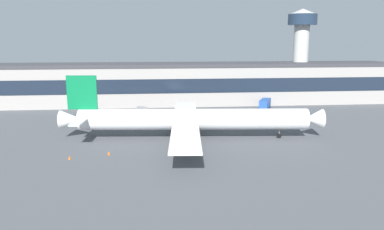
# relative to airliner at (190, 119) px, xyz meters

# --- Properties ---
(ground_plane) EXTENTS (600.00, 600.00, 0.00)m
(ground_plane) POSITION_rel_airliner_xyz_m (-2.98, 0.38, -4.73)
(ground_plane) COLOR #4C4F54
(terminal_building) EXTENTS (165.27, 17.23, 14.94)m
(terminal_building) POSITION_rel_airliner_xyz_m (-2.98, 51.40, 2.76)
(terminal_building) COLOR #9E9993
(terminal_building) RESTS_ON ground_plane
(airliner) EXTENTS (63.25, 54.64, 15.32)m
(airliner) POSITION_rel_airliner_xyz_m (0.00, 0.00, 0.00)
(airliner) COLOR white
(airliner) RESTS_ON ground_plane
(control_tower) EXTENTS (10.82, 10.82, 34.78)m
(control_tower) POSITION_rel_airliner_xyz_m (47.84, 54.81, 16.79)
(control_tower) COLOR #B7B7B2
(control_tower) RESTS_ON ground_plane
(fuel_truck) EXTENTS (6.08, 8.80, 3.35)m
(fuel_truck) POSITION_rel_airliner_xyz_m (29.39, 37.22, -2.85)
(fuel_truck) COLOR #2651A5
(fuel_truck) RESTS_ON ground_plane
(baggage_tug) EXTENTS (3.64, 4.11, 1.85)m
(baggage_tug) POSITION_rel_airliner_xyz_m (-12.44, 35.30, -3.65)
(baggage_tug) COLOR gray
(baggage_tug) RESTS_ON ground_plane
(follow_me_car) EXTENTS (2.88, 4.72, 1.85)m
(follow_me_car) POSITION_rel_airliner_xyz_m (-29.11, 34.15, -3.64)
(follow_me_car) COLOR gray
(follow_me_car) RESTS_ON ground_plane
(traffic_cone_0) EXTENTS (0.58, 0.58, 0.72)m
(traffic_cone_0) POSITION_rel_airliner_xyz_m (-25.55, -14.16, -4.37)
(traffic_cone_0) COLOR #F2590C
(traffic_cone_0) RESTS_ON ground_plane
(traffic_cone_1) EXTENTS (0.60, 0.60, 0.75)m
(traffic_cone_1) POSITION_rel_airliner_xyz_m (-18.04, -11.76, -4.36)
(traffic_cone_1) COLOR #F2590C
(traffic_cone_1) RESTS_ON ground_plane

